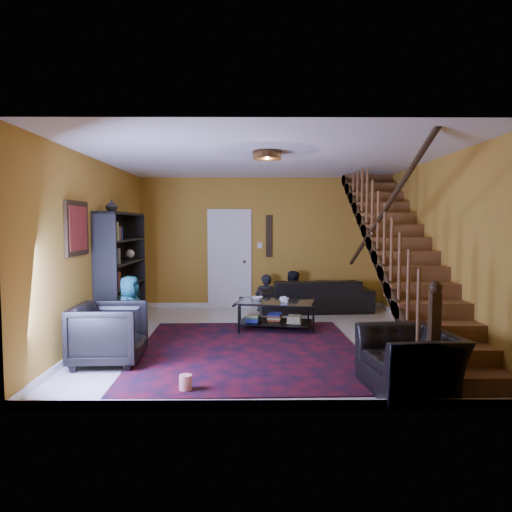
{
  "coord_description": "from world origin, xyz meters",
  "views": [
    {
      "loc": [
        -0.19,
        -7.07,
        1.81
      ],
      "look_at": [
        -0.14,
        0.4,
        1.28
      ],
      "focal_mm": 32.0,
      "sensor_mm": 36.0,
      "label": 1
    }
  ],
  "objects": [
    {
      "name": "armchair_right",
      "position": [
        1.5,
        -2.25,
        0.33
      ],
      "size": [
        1.0,
        1.11,
        0.66
      ],
      "primitive_type": "imported",
      "rotation": [
        0.0,
        0.0,
        -1.45
      ],
      "color": "black",
      "rests_on": "floor"
    },
    {
      "name": "staircase",
      "position": [
        2.12,
        -0.0,
        1.4
      ],
      "size": [
        0.95,
        5.02,
        3.18
      ],
      "color": "brown",
      "rests_on": "floor"
    },
    {
      "name": "vase",
      "position": [
        -2.41,
        0.1,
        2.1
      ],
      "size": [
        0.18,
        0.18,
        0.19
      ],
      "primitive_type": "imported",
      "color": "#999999",
      "rests_on": "bookshelf"
    },
    {
      "name": "bookshelf",
      "position": [
        -2.4,
        0.6,
        0.96
      ],
      "size": [
        0.35,
        1.8,
        2.0
      ],
      "color": "black",
      "rests_on": "floor"
    },
    {
      "name": "wall_hanging",
      "position": [
        0.15,
        2.73,
        1.55
      ],
      "size": [
        0.14,
        0.03,
        0.9
      ],
      "primitive_type": "cube",
      "color": "black",
      "rests_on": "room"
    },
    {
      "name": "floor",
      "position": [
        0.0,
        0.0,
        0.0
      ],
      "size": [
        5.5,
        5.5,
        0.0
      ],
      "primitive_type": "plane",
      "color": "beige",
      "rests_on": "ground"
    },
    {
      "name": "person_child",
      "position": [
        -1.95,
        -0.64,
        0.54
      ],
      "size": [
        0.4,
        0.56,
        1.08
      ],
      "primitive_type": "imported",
      "rotation": [
        0.0,
        0.0,
        1.45
      ],
      "color": "#195160",
      "rests_on": "armchair_left"
    },
    {
      "name": "cup_a",
      "position": [
        0.32,
        0.52,
        0.54
      ],
      "size": [
        0.14,
        0.14,
        0.1
      ],
      "primitive_type": "imported",
      "rotation": [
        0.0,
        0.0,
        0.12
      ],
      "color": "#999999",
      "rests_on": "coffee_table"
    },
    {
      "name": "bowl",
      "position": [
        -0.12,
        0.81,
        0.51
      ],
      "size": [
        0.24,
        0.24,
        0.05
      ],
      "primitive_type": "imported",
      "rotation": [
        0.0,
        0.0,
        -0.22
      ],
      "color": "#999999",
      "rests_on": "coffee_table"
    },
    {
      "name": "person_adult_a",
      "position": [
        0.07,
        2.35,
        0.16
      ],
      "size": [
        0.47,
        0.33,
        1.22
      ],
      "primitive_type": "imported",
      "rotation": [
        0.0,
        0.0,
        3.24
      ],
      "color": "black",
      "rests_on": "sofa"
    },
    {
      "name": "coffee_table",
      "position": [
        0.19,
        0.65,
        0.29
      ],
      "size": [
        1.41,
        1.0,
        0.49
      ],
      "rotation": [
        0.0,
        0.0,
        -0.21
      ],
      "color": "black",
      "rests_on": "floor"
    },
    {
      "name": "popcorn_bucket",
      "position": [
        -0.92,
        -2.25,
        0.1
      ],
      "size": [
        0.19,
        0.19,
        0.16
      ],
      "primitive_type": "cylinder",
      "rotation": [
        0.0,
        0.0,
        0.43
      ],
      "color": "red",
      "rests_on": "rug"
    },
    {
      "name": "room",
      "position": [
        -1.33,
        1.33,
        0.05
      ],
      "size": [
        5.5,
        5.5,
        5.5
      ],
      "color": "#BA7A29",
      "rests_on": "ground"
    },
    {
      "name": "armchair_left",
      "position": [
        -2.05,
        -1.27,
        0.4
      ],
      "size": [
        0.9,
        0.88,
        0.79
      ],
      "primitive_type": "imported",
      "rotation": [
        0.0,
        0.0,
        1.61
      ],
      "color": "black",
      "rests_on": "floor"
    },
    {
      "name": "cup_b",
      "position": [
        0.36,
        0.47,
        0.53
      ],
      "size": [
        0.11,
        0.11,
        0.09
      ],
      "primitive_type": "imported",
      "rotation": [
        0.0,
        0.0,
        -0.2
      ],
      "color": "#999999",
      "rests_on": "coffee_table"
    },
    {
      "name": "sofa",
      "position": [
        1.08,
        2.3,
        0.34
      ],
      "size": [
        2.37,
        1.09,
        0.67
      ],
      "primitive_type": "imported",
      "rotation": [
        0.0,
        0.0,
        3.23
      ],
      "color": "black",
      "rests_on": "floor"
    },
    {
      "name": "rug",
      "position": [
        -0.25,
        -0.68,
        0.01
      ],
      "size": [
        3.25,
        3.69,
        0.02
      ],
      "primitive_type": "cube",
      "rotation": [
        0.0,
        0.0,
        0.03
      ],
      "color": "#4E0D19",
      "rests_on": "floor"
    },
    {
      "name": "ceiling_fixture",
      "position": [
        0.0,
        -0.8,
        2.74
      ],
      "size": [
        0.4,
        0.4,
        0.1
      ],
      "primitive_type": "cylinder",
      "color": "#3F2814",
      "rests_on": "room"
    },
    {
      "name": "person_adult_b",
      "position": [
        0.61,
        2.35,
        0.19
      ],
      "size": [
        0.68,
        0.56,
        1.29
      ],
      "primitive_type": "imported",
      "rotation": [
        0.0,
        0.0,
        3.02
      ],
      "color": "black",
      "rests_on": "sofa"
    },
    {
      "name": "door",
      "position": [
        -0.7,
        2.73,
        1.02
      ],
      "size": [
        0.82,
        0.05,
        2.05
      ],
      "primitive_type": "cube",
      "color": "silver",
      "rests_on": "floor"
    },
    {
      "name": "framed_picture",
      "position": [
        -2.57,
        -0.9,
        1.75
      ],
      "size": [
        0.04,
        0.74,
        0.74
      ],
      "primitive_type": "cube",
      "color": "maroon",
      "rests_on": "room"
    }
  ]
}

